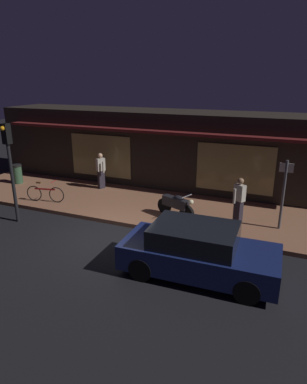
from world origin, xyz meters
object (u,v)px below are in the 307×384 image
object	(u,v)px
person_photographer	(101,170)
sign_post	(284,191)
parked_car_far	(198,251)
motorcycle	(176,205)
bicycle_parked	(45,193)
traffic_light_pole	(9,156)
trash_bin	(17,174)
person_bystander	(239,200)

from	to	relation	value
person_photographer	sign_post	distance (m)	8.14
person_photographer	parked_car_far	world-z (taller)	person_photographer
motorcycle	bicycle_parked	world-z (taller)	motorcycle
bicycle_parked	traffic_light_pole	distance (m)	2.67
motorcycle	trash_bin	world-z (taller)	motorcycle
trash_bin	sign_post	bearing A→B (deg)	-3.35
motorcycle	trash_bin	distance (m)	8.65
person_photographer	trash_bin	xyz separation A→B (m)	(-4.21, -0.87, -0.41)
person_photographer	trash_bin	size ratio (longest dim) A/B	1.80
person_photographer	traffic_light_pole	distance (m)	4.64
motorcycle	person_photographer	bearing A→B (deg)	155.36
bicycle_parked	person_photographer	xyz separation A→B (m)	(1.20, 2.49, 0.52)
motorcycle	person_bystander	size ratio (longest dim) A/B	0.97
motorcycle	trash_bin	bearing A→B (deg)	172.46
person_photographer	person_bystander	world-z (taller)	same
bicycle_parked	trash_bin	size ratio (longest dim) A/B	1.75
motorcycle	trash_bin	size ratio (longest dim) A/B	1.74
person_bystander	parked_car_far	xyz separation A→B (m)	(-0.49, -3.57, -0.32)
trash_bin	traffic_light_pole	size ratio (longest dim) A/B	0.26
bicycle_parked	person_photographer	bearing A→B (deg)	64.22
trash_bin	traffic_light_pole	xyz separation A→B (m)	(3.17, -3.41, 1.86)
person_bystander	parked_car_far	bearing A→B (deg)	-97.78
person_bystander	trash_bin	bearing A→B (deg)	175.78
person_bystander	parked_car_far	size ratio (longest dim) A/B	0.40
traffic_light_pole	motorcycle	bearing A→B (deg)	22.84
motorcycle	person_bystander	world-z (taller)	person_bystander
parked_car_far	sign_post	bearing A→B (deg)	62.64
person_bystander	trash_bin	xyz separation A→B (m)	(-10.77, 0.80, -0.41)
traffic_light_pole	sign_post	bearing A→B (deg)	16.70
motorcycle	bicycle_parked	size ratio (longest dim) A/B	0.99
motorcycle	person_photographer	size ratio (longest dim) A/B	0.97
parked_car_far	person_bystander	bearing A→B (deg)	82.22
bicycle_parked	trash_bin	world-z (taller)	trash_bin
traffic_light_pole	trash_bin	bearing A→B (deg)	132.86
sign_post	traffic_light_pole	distance (m)	9.45
bicycle_parked	person_bystander	distance (m)	7.83
trash_bin	person_photographer	bearing A→B (deg)	11.67
sign_post	traffic_light_pole	bearing A→B (deg)	-163.30
motorcycle	traffic_light_pole	size ratio (longest dim) A/B	0.45
sign_post	trash_bin	bearing A→B (deg)	176.65
trash_bin	traffic_light_pole	world-z (taller)	traffic_light_pole
sign_post	parked_car_far	world-z (taller)	sign_post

